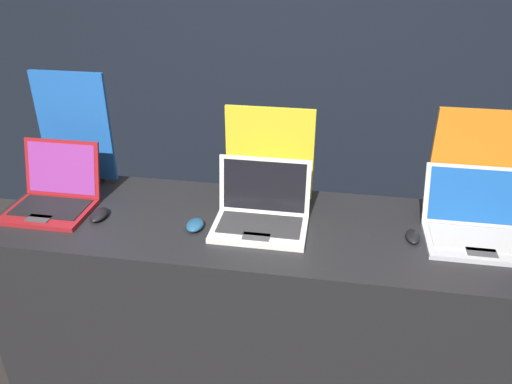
# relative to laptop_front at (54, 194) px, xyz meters

# --- Properties ---
(wall_back) EXTENTS (8.00, 0.05, 2.80)m
(wall_back) POSITION_rel_laptop_front_xyz_m (0.91, 1.66, 0.35)
(wall_back) COLOR black
(wall_back) RESTS_ON ground_plane
(display_counter) EXTENTS (2.25, 0.68, 0.98)m
(display_counter) POSITION_rel_laptop_front_xyz_m (0.91, 0.01, -0.56)
(display_counter) COLOR black
(display_counter) RESTS_ON ground_plane
(laptop_front) EXTENTS (0.35, 0.33, 0.27)m
(laptop_front) POSITION_rel_laptop_front_xyz_m (0.00, 0.00, 0.00)
(laptop_front) COLOR maroon
(laptop_front) RESTS_ON display_counter
(mouse_front) EXTENTS (0.07, 0.12, 0.03)m
(mouse_front) POSITION_rel_laptop_front_xyz_m (0.23, -0.06, -0.05)
(mouse_front) COLOR black
(mouse_front) RESTS_ON display_counter
(promo_stand_front) EXTENTS (0.35, 0.07, 0.54)m
(promo_stand_front) POSITION_rel_laptop_front_xyz_m (-0.00, 0.26, 0.20)
(promo_stand_front) COLOR black
(promo_stand_front) RESTS_ON display_counter
(laptop_middle) EXTENTS (0.39, 0.29, 0.26)m
(laptop_middle) POSITION_rel_laptop_front_xyz_m (0.93, 0.00, -0.00)
(laptop_middle) COLOR silver
(laptop_middle) RESTS_ON display_counter
(mouse_middle) EXTENTS (0.07, 0.10, 0.03)m
(mouse_middle) POSITION_rel_laptop_front_xyz_m (0.66, -0.08, -0.05)
(mouse_middle) COLOR navy
(mouse_middle) RESTS_ON display_counter
(promo_stand_middle) EXTENTS (0.39, 0.07, 0.44)m
(promo_stand_middle) POSITION_rel_laptop_front_xyz_m (0.93, 0.23, 0.15)
(promo_stand_middle) COLOR black
(promo_stand_middle) RESTS_ON display_counter
(laptop_back) EXTENTS (0.39, 0.36, 0.25)m
(laptop_back) POSITION_rel_laptop_front_xyz_m (1.78, 0.05, -0.00)
(laptop_back) COLOR #B7B7BC
(laptop_back) RESTS_ON display_counter
(mouse_back) EXTENTS (0.06, 0.10, 0.03)m
(mouse_back) POSITION_rel_laptop_front_xyz_m (1.54, -0.01, -0.05)
(mouse_back) COLOR black
(mouse_back) RESTS_ON display_counter
(promo_stand_back) EXTENTS (0.35, 0.07, 0.47)m
(promo_stand_back) POSITION_rel_laptop_front_xyz_m (1.78, 0.24, 0.16)
(promo_stand_back) COLOR black
(promo_stand_back) RESTS_ON display_counter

